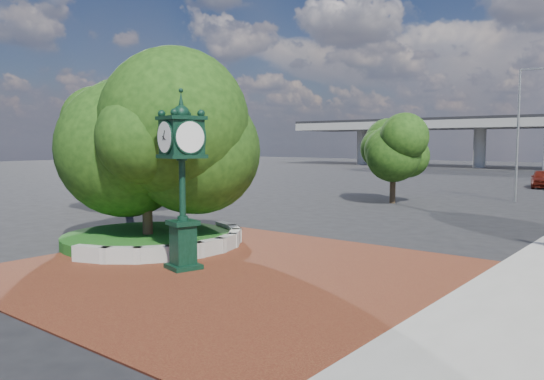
% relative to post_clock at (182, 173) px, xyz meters
% --- Properties ---
extents(ground, '(200.00, 200.00, 0.00)m').
position_rel_post_clock_xyz_m(ground, '(1.05, 1.82, -2.85)').
color(ground, black).
rests_on(ground, ground).
extents(plaza, '(12.00, 12.00, 0.04)m').
position_rel_post_clock_xyz_m(plaza, '(1.05, 0.82, -2.83)').
color(plaza, '#602517').
rests_on(plaza, ground).
extents(planter_wall, '(2.96, 6.77, 0.54)m').
position_rel_post_clock_xyz_m(planter_wall, '(-1.66, 1.82, -2.58)').
color(planter_wall, '#9E9B93').
rests_on(planter_wall, ground).
extents(grass_bed, '(6.10, 6.10, 0.40)m').
position_rel_post_clock_xyz_m(grass_bed, '(-3.95, 1.82, -2.65)').
color(grass_bed, '#1E4C15').
rests_on(grass_bed, ground).
extents(tree_planter, '(5.20, 5.20, 6.33)m').
position_rel_post_clock_xyz_m(tree_planter, '(-3.95, 1.82, 0.87)').
color(tree_planter, '#38281C').
rests_on(tree_planter, ground).
extents(tree_northwest, '(5.60, 5.60, 6.93)m').
position_rel_post_clock_xyz_m(tree_northwest, '(-11.95, 6.82, 1.27)').
color(tree_northwest, '#38281C').
rests_on(tree_northwest, ground).
extents(tree_street, '(4.40, 4.40, 5.45)m').
position_rel_post_clock_xyz_m(tree_street, '(-2.95, 19.82, 0.38)').
color(tree_street, '#38281C').
rests_on(tree_street, ground).
extents(post_clock, '(1.28, 1.28, 5.19)m').
position_rel_post_clock_xyz_m(post_clock, '(0.00, 0.00, 0.00)').
color(post_clock, black).
rests_on(post_clock, ground).
extents(parked_car, '(2.77, 4.75, 1.52)m').
position_rel_post_clock_xyz_m(parked_car, '(1.79, 37.99, -2.09)').
color(parked_car, '#5B150D').
rests_on(parked_car, ground).
extents(street_lamp_near, '(1.86, 0.44, 8.31)m').
position_rel_post_clock_xyz_m(street_lamp_near, '(2.99, 25.44, 2.02)').
color(street_lamp_near, slate).
rests_on(street_lamp_near, ground).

